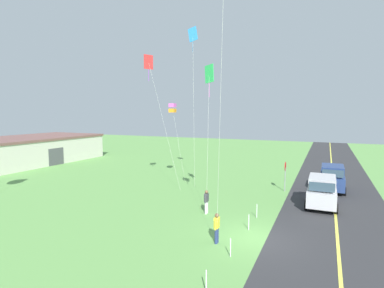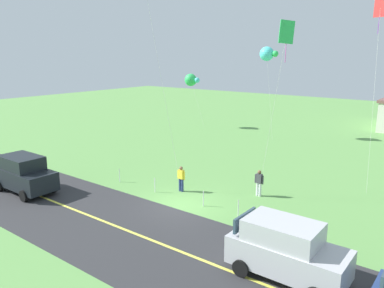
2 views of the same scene
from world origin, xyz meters
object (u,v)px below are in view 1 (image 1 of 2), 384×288
object	(u,v)px
car_parked_east_near	(332,178)
stop_sign	(285,171)
person_adult_companion	(217,227)
kite_red_low	(209,76)
kite_green_far	(172,108)
person_adult_near	(206,201)
kite_yellow_high	(193,38)
warehouse_distant	(29,150)
kite_orange_near	(149,65)
car_suv_foreground	(322,191)

from	to	relation	value
car_parked_east_near	stop_sign	distance (m)	4.25
person_adult_companion	kite_red_low	xyz separation A→B (m)	(5.29, 2.45, 8.38)
kite_green_far	kite_red_low	bearing A→B (deg)	-135.51
stop_sign	person_adult_near	size ratio (longest dim) A/B	1.60
stop_sign	person_adult_companion	size ratio (longest dim) A/B	1.60
person_adult_companion	kite_red_low	world-z (taller)	kite_red_low
kite_yellow_high	warehouse_distant	bearing A→B (deg)	83.60
car_parked_east_near	kite_orange_near	bearing A→B (deg)	112.07
person_adult_companion	kite_orange_near	bearing A→B (deg)	-111.84
kite_red_low	kite_orange_near	world-z (taller)	kite_orange_near
person_adult_companion	kite_yellow_high	xyz separation A→B (m)	(11.41, 6.35, 12.62)
car_parked_east_near	kite_orange_near	distance (m)	18.64
person_adult_near	stop_sign	bearing A→B (deg)	-147.92
kite_red_low	warehouse_distant	size ratio (longest dim) A/B	0.55
kite_yellow_high	warehouse_distant	size ratio (longest dim) A/B	0.79
stop_sign	kite_orange_near	xyz separation A→B (m)	(-4.07, 11.01, 9.06)
kite_green_far	kite_orange_near	xyz separation A→B (m)	(-3.05, 0.64, 3.65)
person_adult_companion	kite_red_low	size ratio (longest dim) A/B	0.16
car_suv_foreground	kite_yellow_high	bearing A→B (deg)	78.00
kite_orange_near	kite_yellow_high	bearing A→B (deg)	-42.10
stop_sign	warehouse_distant	world-z (taller)	warehouse_distant
person_adult_near	kite_yellow_high	bearing A→B (deg)	-91.55
stop_sign	kite_yellow_high	bearing A→B (deg)	97.07
person_adult_near	kite_orange_near	world-z (taller)	kite_orange_near
kite_red_low	kite_green_far	bearing A→B (deg)	44.49
car_parked_east_near	kite_orange_near	world-z (taller)	kite_orange_near
car_parked_east_near	warehouse_distant	world-z (taller)	warehouse_distant
person_adult_near	kite_orange_near	bearing A→B (deg)	-62.59
car_suv_foreground	car_parked_east_near	world-z (taller)	same
person_adult_companion	kite_orange_near	xyz separation A→B (m)	(8.36, 9.11, 10.00)
car_parked_east_near	warehouse_distant	size ratio (longest dim) A/B	0.24
person_adult_companion	kite_green_far	bearing A→B (deg)	-122.72
person_adult_companion	car_suv_foreground	bearing A→B (deg)	172.20
person_adult_companion	kite_green_far	world-z (taller)	kite_green_far
car_suv_foreground	kite_red_low	bearing A→B (deg)	116.90
car_suv_foreground	car_parked_east_near	bearing A→B (deg)	-7.99
car_suv_foreground	stop_sign	xyz separation A→B (m)	(3.41, 2.99, 0.65)
kite_orange_near	warehouse_distant	world-z (taller)	kite_orange_near
car_parked_east_near	kite_green_far	distance (m)	15.63
car_parked_east_near	person_adult_companion	distance (m)	15.41
car_parked_east_near	kite_red_low	world-z (taller)	kite_red_low
car_parked_east_near	kite_orange_near	xyz separation A→B (m)	(-5.98, 14.75, 9.71)
car_parked_east_near	kite_green_far	world-z (taller)	kite_green_far
car_suv_foreground	person_adult_companion	distance (m)	10.26
car_suv_foreground	kite_red_low	size ratio (longest dim) A/B	0.44
car_suv_foreground	kite_red_low	world-z (taller)	kite_red_low
car_parked_east_near	person_adult_near	bearing A→B (deg)	142.35
person_adult_companion	warehouse_distant	distance (m)	35.06
stop_sign	kite_green_far	bearing A→B (deg)	95.63
kite_green_far	kite_orange_near	distance (m)	4.80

